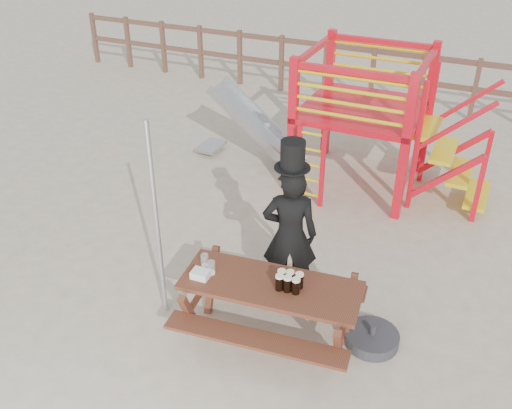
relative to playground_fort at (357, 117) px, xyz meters
name	(u,v)px	position (x,y,z in m)	size (l,w,h in m)	color
ground	(247,320)	(-0.12, -3.58, -1.07)	(60.00, 60.00, 0.00)	beige
back_fence	(397,72)	(-0.12, 3.42, -0.34)	(15.09, 0.09, 1.20)	brown
playground_fort	(357,117)	(0.00, 0.00, 0.00)	(4.71, 1.84, 2.10)	red
picnic_table	(270,304)	(0.20, -3.70, -0.63)	(1.94, 1.44, 0.70)	brown
man_with_hat	(290,232)	(0.13, -3.00, -0.20)	(0.71, 0.58, 1.96)	black
metal_pole	(157,224)	(-1.02, -3.81, 0.07)	(0.05, 0.05, 2.29)	#B2B2B7
parasol_base	(372,338)	(1.21, -3.35, -1.01)	(0.56, 0.56, 0.24)	#323237
paper_bag	(201,274)	(-0.48, -3.90, -0.33)	(0.18, 0.14, 0.08)	white
stout_pints	(289,281)	(0.39, -3.69, -0.28)	(0.26, 0.19, 0.17)	black
empty_glasses	(208,265)	(-0.47, -3.76, -0.30)	(0.20, 0.16, 0.15)	silver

